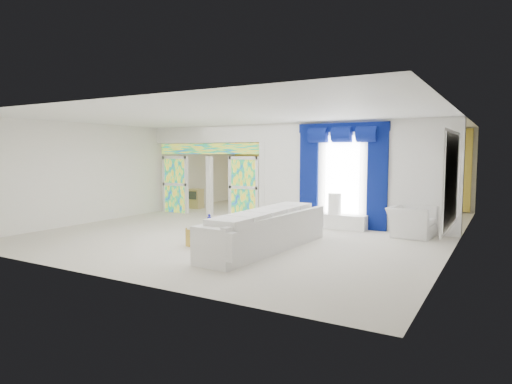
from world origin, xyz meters
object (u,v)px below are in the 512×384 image
Objects in this scene: console_table at (345,222)px; grand_piano at (277,197)px; white_sofa at (266,233)px; armchair at (412,221)px; coffee_table at (223,232)px.

grand_piano reaches higher than console_table.
console_table is (0.65, 3.37, -0.17)m from white_sofa.
armchair is (1.82, -0.17, 0.18)m from console_table.
white_sofa is 4.04m from armchair.
grand_piano reaches higher than white_sofa.
coffee_table is 1.05× the size of grand_piano.
white_sofa is 2.07× the size of coffee_table.
grand_piano reaches higher than armchair.
grand_piano is at bearing 119.48° from white_sofa.
armchair is at bearing 56.69° from white_sofa.
coffee_table is 4.80m from armchair.
grand_piano reaches higher than coffee_table.
console_table is at bearing 56.95° from coffee_table.
white_sofa is at bearing -100.88° from console_table.
armchair is at bearing 37.29° from coffee_table.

